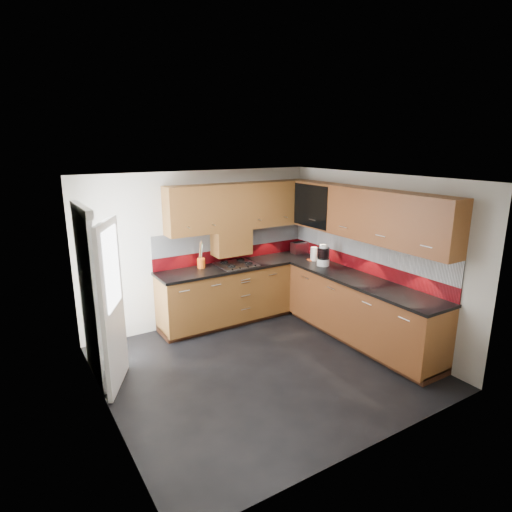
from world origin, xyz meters
TOP-DOWN VIEW (x-y plane):
  - room at (0.00, 0.00)m, footprint 4.00×3.80m
  - base_cabinets at (1.07, 0.72)m, footprint 2.70×3.20m
  - countertop at (1.05, 0.70)m, footprint 2.72×3.22m
  - backsplash at (1.28, 0.93)m, footprint 2.70×3.20m
  - upper_cabinets at (1.23, 0.78)m, footprint 2.50×3.20m
  - extractor_hood at (0.45, 1.64)m, footprint 0.60×0.33m
  - glass_cabinet at (1.71, 1.07)m, footprint 0.32×0.80m
  - back_door at (-1.78, 0.75)m, footprint 0.42×1.19m
  - gas_hob at (0.45, 1.47)m, footprint 0.58×0.51m
  - utensil_pot at (-0.08, 1.63)m, footprint 0.12×0.12m
  - toaster at (1.75, 1.56)m, footprint 0.28×0.18m
  - food_processor at (1.60, 0.75)m, footprint 0.20×0.20m
  - paper_towel at (1.65, 1.05)m, footprint 0.14×0.14m
  - orange_cloth at (1.65, 1.08)m, footprint 0.15×0.13m

SIDE VIEW (x-z plane):
  - base_cabinets at x=1.07m, z-range -0.04..0.91m
  - countertop at x=1.05m, z-range 0.90..0.94m
  - orange_cloth at x=1.65m, z-range 0.94..0.95m
  - gas_hob at x=0.45m, z-range 0.93..0.98m
  - back_door at x=-1.78m, z-range 0.01..2.05m
  - utensil_pot at x=-0.08m, z-range 0.82..1.25m
  - toaster at x=1.75m, z-range 0.94..1.14m
  - paper_towel at x=1.65m, z-range 0.94..1.16m
  - food_processor at x=1.60m, z-range 0.93..1.25m
  - backsplash at x=1.28m, z-range 0.94..1.48m
  - extractor_hood at x=0.45m, z-range 1.08..1.48m
  - room at x=0.00m, z-range 0.18..2.82m
  - upper_cabinets at x=1.23m, z-range 1.48..2.20m
  - glass_cabinet at x=1.71m, z-range 1.54..2.20m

